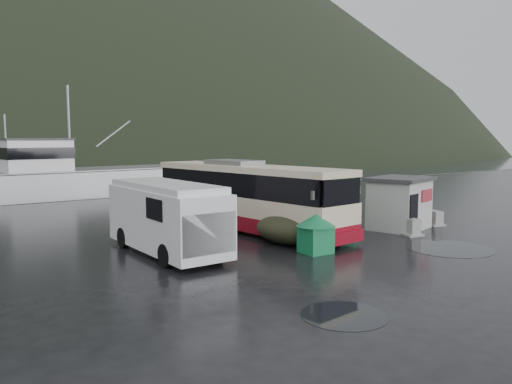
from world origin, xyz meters
TOP-DOWN VIEW (x-y plane):
  - ground at (0.00, 0.00)m, footprint 160.00×160.00m
  - quay_edge at (0.00, 20.00)m, footprint 160.00×0.60m
  - coach_bus at (1.66, 3.13)m, footprint 4.08×12.20m
  - white_van at (-3.80, 0.78)m, footprint 2.33×6.64m
  - waste_bin_left at (3.95, -1.02)m, footprint 1.15×1.15m
  - waste_bin_right at (0.86, -2.61)m, footprint 1.19×1.19m
  - dome_tent at (1.11, -0.60)m, footprint 2.38×3.21m
  - ticket_kiosk at (7.80, -1.20)m, footprint 3.77×3.20m
  - jersey_barrier_a at (6.93, -2.30)m, footprint 1.18×1.73m
  - jersey_barrier_b at (10.16, -1.40)m, footprint 1.20×1.67m
  - fishing_trawler at (2.84, 26.27)m, footprint 25.81×7.75m
  - puddles at (3.12, -6.08)m, footprint 11.92×5.68m

SIDE VIEW (x-z plane):
  - ground at x=0.00m, z-range 0.00..0.00m
  - quay_edge at x=0.00m, z-range -0.75..0.75m
  - coach_bus at x=1.66m, z-range -1.69..1.69m
  - white_van at x=-3.80m, z-range -1.38..1.38m
  - waste_bin_left at x=3.95m, z-range -0.71..0.71m
  - waste_bin_right at x=0.86m, z-range -0.76..0.76m
  - dome_tent at x=1.11m, z-range -0.61..0.61m
  - ticket_kiosk at x=7.80m, z-range -1.28..1.28m
  - jersey_barrier_a at x=6.93m, z-range -0.39..0.39m
  - jersey_barrier_b at x=10.16m, z-range -0.38..0.38m
  - fishing_trawler at x=2.84m, z-range -5.09..5.09m
  - puddles at x=3.12m, z-range 0.00..0.01m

